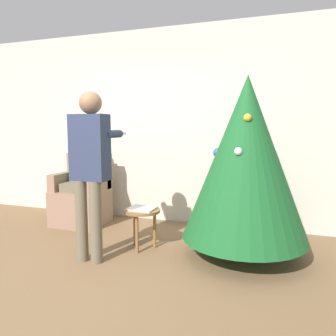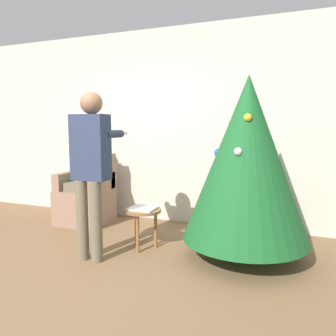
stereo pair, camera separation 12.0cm
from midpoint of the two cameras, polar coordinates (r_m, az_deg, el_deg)
name	(u,v)px [view 1 (the left image)]	position (r m, az deg, el deg)	size (l,w,h in m)	color
ground_plane	(64,289)	(3.07, -18.87, -19.32)	(14.00, 14.00, 0.00)	brown
wall_back	(158,127)	(4.70, -2.52, 7.18)	(8.00, 0.06, 2.70)	beige
christmas_tree	(246,159)	(3.40, 12.41, 1.60)	(1.28, 1.28, 1.86)	brown
armchair	(82,198)	(4.77, -15.41, -5.04)	(0.67, 0.62, 0.97)	#93705B
person_seated	(81,173)	(4.69, -15.70, -0.79)	(0.36, 0.46, 1.30)	#6B604C
person_standing	(90,162)	(3.34, -14.41, 1.07)	(0.39, 0.57, 1.69)	#6B604C
side_stool	(142,216)	(3.66, -5.49, -8.28)	(0.40, 0.40, 0.45)	olive
laptop	(142,209)	(3.64, -5.50, -7.04)	(0.28, 0.26, 0.02)	silver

